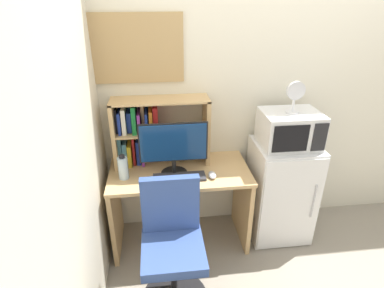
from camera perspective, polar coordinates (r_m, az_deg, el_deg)
The scene contains 13 objects.
wall_back at distance 3.06m, azimuth 23.89°, elevation 9.21°, with size 6.40×0.04×2.60m, color silver.
wall_left at distance 1.29m, azimuth -28.10°, elevation -14.56°, with size 0.04×4.40×2.60m, color silver.
desk at distance 2.72m, azimuth -2.19°, elevation -9.00°, with size 1.15×0.58×0.74m.
hutch_bookshelf at distance 2.61m, azimuth -8.22°, elevation 2.71°, with size 0.79×0.24×0.56m.
monitor at distance 2.43m, azimuth -3.39°, elevation -0.42°, with size 0.53×0.21×0.44m.
keyboard at distance 2.49m, azimuth -2.31°, elevation -6.07°, with size 0.41×0.13×0.02m, color #333338.
computer_mouse at distance 2.50m, azimuth 3.71°, elevation -5.65°, with size 0.06×0.10×0.04m, color silver.
water_bottle at distance 2.50m, azimuth -12.42°, elevation -4.23°, with size 0.08×0.08×0.20m.
mini_fridge at distance 2.96m, azimuth 15.79°, elevation -8.15°, with size 0.53×0.49×0.92m.
microwave at distance 2.68m, azimuth 17.32°, elevation 2.63°, with size 0.47×0.37×0.29m.
desk_fan at distance 2.58m, azimuth 18.21°, elevation 8.44°, with size 0.14×0.11×0.25m.
desk_chair at distance 2.32m, azimuth -3.51°, elevation -18.98°, with size 0.49×0.49×0.96m.
wall_corkboard at distance 2.54m, azimuth -10.69°, elevation 16.63°, with size 0.77×0.02×0.52m, color tan.
Camera 1 is at (-1.14, -2.51, 2.08)m, focal length 29.32 mm.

